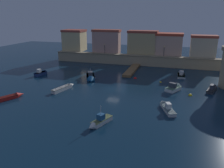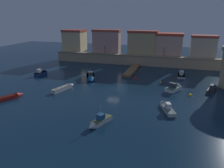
# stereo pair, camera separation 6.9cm
# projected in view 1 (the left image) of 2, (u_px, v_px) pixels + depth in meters

# --- Properties ---
(ground_plane) EXTENTS (142.29, 142.29, 0.00)m
(ground_plane) POSITION_uv_depth(u_px,v_px,m) (113.00, 89.00, 47.41)
(ground_plane) COLOR #0C2338
(quay_wall) EXTENTS (52.53, 2.40, 3.14)m
(quay_wall) POSITION_uv_depth(u_px,v_px,m) (135.00, 60.00, 69.60)
(quay_wall) COLOR tan
(quay_wall) RESTS_ON ground
(old_town_backdrop) EXTENTS (49.09, 6.08, 7.55)m
(old_town_backdrop) POSITION_uv_depth(u_px,v_px,m) (133.00, 43.00, 71.67)
(old_town_backdrop) COLOR #D2BB83
(old_town_backdrop) RESTS_ON ground
(pier_dock) EXTENTS (2.21, 14.09, 0.70)m
(pier_dock) POSITION_uv_depth(u_px,v_px,m) (132.00, 70.00, 62.39)
(pier_dock) COLOR brown
(pier_dock) RESTS_ON ground
(quay_lamp_0) EXTENTS (0.32, 0.32, 2.99)m
(quay_lamp_0) POSITION_uv_depth(u_px,v_px,m) (105.00, 47.00, 71.26)
(quay_lamp_0) COLOR black
(quay_lamp_0) RESTS_ON quay_wall
(quay_lamp_1) EXTENTS (0.32, 0.32, 3.05)m
(quay_lamp_1) POSITION_uv_depth(u_px,v_px,m) (164.00, 49.00, 66.21)
(quay_lamp_1) COLOR black
(quay_lamp_1) RESTS_ON quay_wall
(moored_boat_0) EXTENTS (2.21, 4.31, 1.97)m
(moored_boat_0) POSITION_uv_depth(u_px,v_px,m) (42.00, 73.00, 58.42)
(moored_boat_0) COLOR navy
(moored_boat_0) RESTS_ON ground
(moored_boat_1) EXTENTS (3.80, 4.92, 2.25)m
(moored_boat_1) POSITION_uv_depth(u_px,v_px,m) (175.00, 88.00, 46.75)
(moored_boat_1) COLOR white
(moored_boat_1) RESTS_ON ground
(moored_boat_2) EXTENTS (1.91, 5.81, 2.12)m
(moored_boat_2) POSITION_uv_depth(u_px,v_px,m) (181.00, 74.00, 57.57)
(moored_boat_2) COLOR silver
(moored_boat_2) RESTS_ON ground
(moored_boat_3) EXTENTS (4.38, 7.10, 1.17)m
(moored_boat_3) POSITION_uv_depth(u_px,v_px,m) (6.00, 98.00, 41.47)
(moored_boat_3) COLOR red
(moored_boat_3) RESTS_ON ground
(moored_boat_4) EXTENTS (3.36, 6.14, 1.73)m
(moored_boat_4) POSITION_uv_depth(u_px,v_px,m) (166.00, 107.00, 37.35)
(moored_boat_4) COLOR silver
(moored_boat_4) RESTS_ON ground
(moored_boat_5) EXTENTS (2.69, 4.72, 2.99)m
(moored_boat_5) POSITION_uv_depth(u_px,v_px,m) (99.00, 122.00, 31.99)
(moored_boat_5) COLOR silver
(moored_boat_5) RESTS_ON ground
(moored_boat_6) EXTENTS (2.95, 5.97, 1.74)m
(moored_boat_6) POSITION_uv_depth(u_px,v_px,m) (213.00, 88.00, 46.70)
(moored_boat_6) COLOR #333338
(moored_boat_6) RESTS_ON ground
(moored_boat_7) EXTENTS (2.64, 6.54, 1.05)m
(moored_boat_7) POSITION_uv_depth(u_px,v_px,m) (64.00, 88.00, 47.08)
(moored_boat_7) COLOR silver
(moored_boat_7) RESTS_ON ground
(moored_boat_8) EXTENTS (4.30, 6.56, 3.03)m
(moored_boat_8) POSITION_uv_depth(u_px,v_px,m) (91.00, 77.00, 54.25)
(moored_boat_8) COLOR #195689
(moored_boat_8) RESTS_ON ground
(mooring_buoy_0) EXTENTS (0.46, 0.46, 0.46)m
(mooring_buoy_0) POSITION_uv_depth(u_px,v_px,m) (161.00, 82.00, 52.17)
(mooring_buoy_0) COLOR yellow
(mooring_buoy_0) RESTS_ON ground
(mooring_buoy_1) EXTENTS (0.77, 0.77, 0.77)m
(mooring_buoy_1) POSITION_uv_depth(u_px,v_px,m) (135.00, 78.00, 55.24)
(mooring_buoy_1) COLOR red
(mooring_buoy_1) RESTS_ON ground
(mooring_buoy_2) EXTENTS (0.73, 0.73, 0.73)m
(mooring_buoy_2) POSITION_uv_depth(u_px,v_px,m) (190.00, 95.00, 43.72)
(mooring_buoy_2) COLOR yellow
(mooring_buoy_2) RESTS_ON ground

